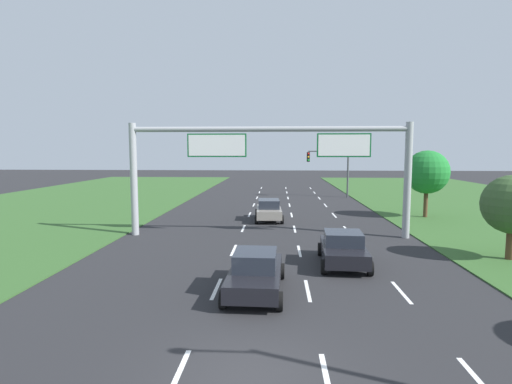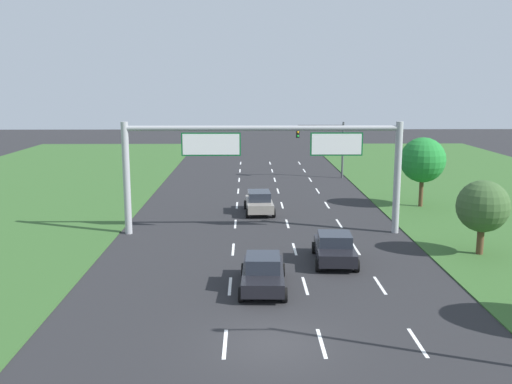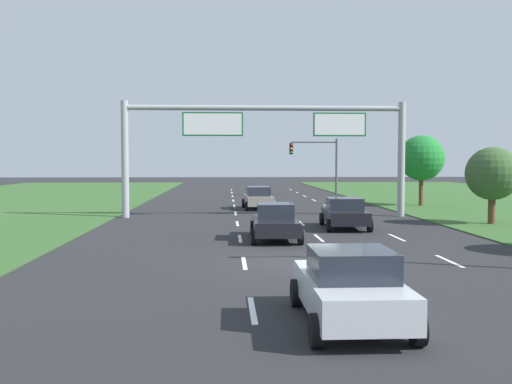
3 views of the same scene
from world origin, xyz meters
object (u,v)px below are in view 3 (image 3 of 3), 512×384
Objects in this scene: car_lead_silver at (350,287)px; roadside_tree_mid at (492,174)px; car_far_ahead at (258,198)px; sign_gantry at (267,136)px; roadside_tree_far at (422,158)px; car_near_red at (275,222)px; traffic_light_mast at (317,156)px; car_mid_lane at (345,213)px.

roadside_tree_mid is at bearing 57.14° from car_lead_silver.
car_far_ahead is 7.06m from sign_gantry.
roadside_tree_far is (0.47, 12.46, 0.89)m from roadside_tree_mid.
roadside_tree_mid is (11.72, -4.86, -2.19)m from sign_gantry.
car_near_red is 13.21m from roadside_tree_mid.
sign_gantry is 22.36m from traffic_light_mast.
traffic_light_mast reaches higher than roadside_tree_mid.
car_lead_silver is at bearing -86.23° from car_near_red.
car_lead_silver is at bearing -98.19° from car_mid_lane.
car_near_red is 1.08× the size of roadside_tree_mid.
traffic_light_mast reaches higher than car_mid_lane.
car_far_ahead is 12.83m from roadside_tree_far.
roadside_tree_mid is 12.50m from roadside_tree_far.
car_far_ahead is at bearing -171.47° from roadside_tree_far.
car_lead_silver is 23.23m from sign_gantry.
roadside_tree_far is at bearing 31.91° from sign_gantry.
sign_gantry is at bearing -106.92° from traffic_light_mast.
car_near_red is at bearing -91.90° from sign_gantry.
roadside_tree_far reaches higher than car_mid_lane.
sign_gantry is (0.19, -5.74, 4.10)m from car_far_ahead.
sign_gantry reaches higher than car_mid_lane.
traffic_light_mast reaches higher than car_lead_silver.
car_near_red is at bearing -102.32° from traffic_light_mast.
roadside_tree_mid is (8.18, 1.15, 1.95)m from car_mid_lane.
car_near_red is at bearing 91.95° from car_lead_silver.
roadside_tree_far is at bearing -67.54° from traffic_light_mast.
car_far_ahead is 0.78× the size of roadside_tree_far.
sign_gantry reaches higher than traffic_light_mast.
car_mid_lane is 16.38m from roadside_tree_far.
traffic_light_mast is 14.91m from roadside_tree_far.
car_mid_lane is (3.87, 3.89, 0.00)m from car_near_red.
traffic_light_mast is (6.83, 31.27, 3.10)m from car_near_red.
car_lead_silver is (0.46, -12.96, 0.03)m from car_near_red.
sign_gantry is 3.08× the size of traffic_light_mast.
sign_gantry is at bearing -148.09° from roadside_tree_far.
roadside_tree_mid is (12.05, 5.05, 1.95)m from car_near_red.
sign_gantry is 14.43m from roadside_tree_far.
roadside_tree_far is at bearing 60.82° from car_mid_lane.
car_lead_silver is at bearing -122.78° from roadside_tree_mid.
roadside_tree_far is at bearing 87.83° from roadside_tree_mid.
car_lead_silver is 17.19m from car_mid_lane.
car_mid_lane is (3.41, 16.85, -0.02)m from car_lead_silver.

